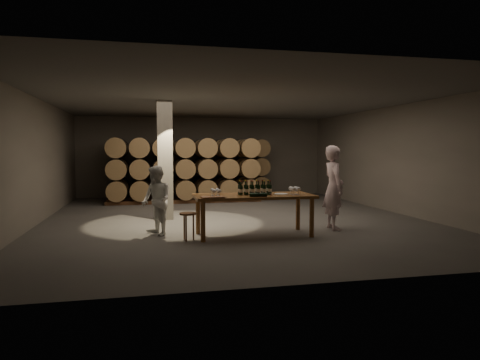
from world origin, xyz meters
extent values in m
plane|color=#504E4B|center=(0.00, 0.00, 0.00)|extent=(12.00, 12.00, 0.00)
plane|color=#605E59|center=(0.00, 0.00, 3.20)|extent=(12.00, 12.00, 0.00)
plane|color=slate|center=(0.00, 6.00, 1.60)|extent=(10.00, 0.00, 10.00)
plane|color=slate|center=(0.00, -6.00, 1.60)|extent=(10.00, 0.00, 10.00)
plane|color=slate|center=(-5.00, 0.00, 1.60)|extent=(0.00, 12.00, 12.00)
plane|color=slate|center=(5.00, 0.00, 1.60)|extent=(0.00, 12.00, 12.00)
cube|color=gray|center=(-1.80, 0.20, 1.60)|extent=(0.40, 0.40, 3.20)
cylinder|color=brown|center=(-1.18, -2.93, 0.42)|extent=(0.10, 0.10, 0.84)
cylinder|color=brown|center=(1.18, -2.93, 0.42)|extent=(0.10, 0.10, 0.84)
cylinder|color=brown|center=(-1.18, -2.07, 0.42)|extent=(0.10, 0.10, 0.84)
cylinder|color=brown|center=(1.18, -2.07, 0.42)|extent=(0.10, 0.10, 0.84)
cube|color=brown|center=(0.00, -2.50, 0.87)|extent=(2.60, 1.10, 0.06)
cube|color=brown|center=(-0.57, 4.90, 0.06)|extent=(6.26, 0.10, 0.12)
cube|color=brown|center=(-0.57, 5.50, 0.06)|extent=(6.26, 0.10, 0.12)
cylinder|color=olive|center=(-3.30, 5.20, 0.47)|extent=(0.70, 0.95, 0.70)
cylinder|color=black|center=(-3.30, 4.94, 0.47)|extent=(0.73, 0.04, 0.73)
cylinder|color=black|center=(-3.30, 5.46, 0.47)|extent=(0.73, 0.04, 0.73)
cylinder|color=olive|center=(-2.52, 5.20, 0.47)|extent=(0.70, 0.95, 0.70)
cylinder|color=black|center=(-2.52, 4.94, 0.47)|extent=(0.73, 0.04, 0.73)
cylinder|color=black|center=(-2.52, 5.46, 0.47)|extent=(0.73, 0.04, 0.73)
cylinder|color=olive|center=(-1.74, 5.20, 0.47)|extent=(0.70, 0.95, 0.70)
cylinder|color=black|center=(-1.74, 4.94, 0.47)|extent=(0.73, 0.04, 0.73)
cylinder|color=black|center=(-1.74, 5.46, 0.47)|extent=(0.73, 0.04, 0.73)
cylinder|color=olive|center=(-0.96, 5.20, 0.47)|extent=(0.70, 0.95, 0.70)
cylinder|color=black|center=(-0.96, 4.94, 0.47)|extent=(0.73, 0.04, 0.73)
cylinder|color=black|center=(-0.96, 5.46, 0.47)|extent=(0.73, 0.04, 0.73)
cylinder|color=olive|center=(-0.18, 5.20, 0.47)|extent=(0.70, 0.95, 0.70)
cylinder|color=black|center=(-0.18, 4.94, 0.47)|extent=(0.73, 0.04, 0.73)
cylinder|color=black|center=(-0.18, 5.46, 0.47)|extent=(0.73, 0.04, 0.73)
cylinder|color=olive|center=(0.60, 5.20, 0.47)|extent=(0.70, 0.95, 0.70)
cylinder|color=black|center=(0.60, 4.94, 0.47)|extent=(0.73, 0.04, 0.73)
cylinder|color=black|center=(0.60, 5.46, 0.47)|extent=(0.73, 0.04, 0.73)
cylinder|color=olive|center=(1.38, 5.20, 0.47)|extent=(0.70, 0.95, 0.70)
cylinder|color=black|center=(1.38, 4.94, 0.47)|extent=(0.73, 0.04, 0.73)
cylinder|color=black|center=(1.38, 5.46, 0.47)|extent=(0.73, 0.04, 0.73)
cylinder|color=olive|center=(2.16, 5.20, 0.47)|extent=(0.70, 0.95, 0.70)
cylinder|color=black|center=(2.16, 4.94, 0.47)|extent=(0.73, 0.04, 0.73)
cylinder|color=black|center=(2.16, 5.46, 0.47)|extent=(0.73, 0.04, 0.73)
cylinder|color=olive|center=(-3.30, 5.20, 1.21)|extent=(0.70, 0.95, 0.70)
cylinder|color=black|center=(-3.30, 4.94, 1.21)|extent=(0.73, 0.04, 0.73)
cylinder|color=black|center=(-3.30, 5.46, 1.21)|extent=(0.73, 0.04, 0.73)
cylinder|color=olive|center=(-2.52, 5.20, 1.21)|extent=(0.70, 0.95, 0.70)
cylinder|color=black|center=(-2.52, 4.94, 1.21)|extent=(0.73, 0.04, 0.73)
cylinder|color=black|center=(-2.52, 5.46, 1.21)|extent=(0.73, 0.04, 0.73)
cylinder|color=olive|center=(-1.74, 5.20, 1.21)|extent=(0.70, 0.95, 0.70)
cylinder|color=black|center=(-1.74, 4.94, 1.21)|extent=(0.73, 0.04, 0.73)
cylinder|color=black|center=(-1.74, 5.46, 1.21)|extent=(0.73, 0.04, 0.73)
cylinder|color=olive|center=(-0.96, 5.20, 1.21)|extent=(0.70, 0.95, 0.70)
cylinder|color=black|center=(-0.96, 4.94, 1.21)|extent=(0.73, 0.04, 0.73)
cylinder|color=black|center=(-0.96, 5.46, 1.21)|extent=(0.73, 0.04, 0.73)
cylinder|color=olive|center=(-0.18, 5.20, 1.21)|extent=(0.70, 0.95, 0.70)
cylinder|color=black|center=(-0.18, 4.94, 1.21)|extent=(0.73, 0.04, 0.73)
cylinder|color=black|center=(-0.18, 5.46, 1.21)|extent=(0.73, 0.04, 0.73)
cylinder|color=olive|center=(0.60, 5.20, 1.21)|extent=(0.70, 0.95, 0.70)
cylinder|color=black|center=(0.60, 4.94, 1.21)|extent=(0.73, 0.04, 0.73)
cylinder|color=black|center=(0.60, 5.46, 1.21)|extent=(0.73, 0.04, 0.73)
cylinder|color=olive|center=(1.38, 5.20, 1.21)|extent=(0.70, 0.95, 0.70)
cylinder|color=black|center=(1.38, 4.94, 1.21)|extent=(0.73, 0.04, 0.73)
cylinder|color=black|center=(1.38, 5.46, 1.21)|extent=(0.73, 0.04, 0.73)
cylinder|color=olive|center=(2.16, 5.20, 1.21)|extent=(0.70, 0.95, 0.70)
cylinder|color=black|center=(2.16, 4.94, 1.21)|extent=(0.73, 0.04, 0.73)
cylinder|color=black|center=(2.16, 5.46, 1.21)|extent=(0.73, 0.04, 0.73)
cylinder|color=olive|center=(-3.30, 5.20, 1.95)|extent=(0.70, 0.95, 0.70)
cylinder|color=black|center=(-3.30, 4.94, 1.95)|extent=(0.73, 0.04, 0.73)
cylinder|color=black|center=(-3.30, 5.46, 1.95)|extent=(0.73, 0.04, 0.73)
cylinder|color=olive|center=(-2.52, 5.20, 1.95)|extent=(0.70, 0.95, 0.70)
cylinder|color=black|center=(-2.52, 4.94, 1.95)|extent=(0.73, 0.04, 0.73)
cylinder|color=black|center=(-2.52, 5.46, 1.95)|extent=(0.73, 0.04, 0.73)
cylinder|color=olive|center=(-1.74, 5.20, 1.95)|extent=(0.70, 0.95, 0.70)
cylinder|color=black|center=(-1.74, 4.94, 1.95)|extent=(0.73, 0.04, 0.73)
cylinder|color=black|center=(-1.74, 5.46, 1.95)|extent=(0.73, 0.04, 0.73)
cylinder|color=olive|center=(-0.96, 5.20, 1.95)|extent=(0.70, 0.95, 0.70)
cylinder|color=black|center=(-0.96, 4.94, 1.95)|extent=(0.73, 0.04, 0.73)
cylinder|color=black|center=(-0.96, 5.46, 1.95)|extent=(0.73, 0.04, 0.73)
cylinder|color=olive|center=(-0.18, 5.20, 1.95)|extent=(0.70, 0.95, 0.70)
cylinder|color=black|center=(-0.18, 4.94, 1.95)|extent=(0.73, 0.04, 0.73)
cylinder|color=black|center=(-0.18, 5.46, 1.95)|extent=(0.73, 0.04, 0.73)
cylinder|color=olive|center=(0.60, 5.20, 1.95)|extent=(0.70, 0.95, 0.70)
cylinder|color=black|center=(0.60, 4.94, 1.95)|extent=(0.73, 0.04, 0.73)
cylinder|color=black|center=(0.60, 5.46, 1.95)|extent=(0.73, 0.04, 0.73)
cylinder|color=olive|center=(1.38, 5.20, 1.95)|extent=(0.70, 0.95, 0.70)
cylinder|color=black|center=(1.38, 4.94, 1.95)|extent=(0.73, 0.04, 0.73)
cylinder|color=black|center=(1.38, 5.46, 1.95)|extent=(0.73, 0.04, 0.73)
cylinder|color=olive|center=(2.16, 5.20, 1.95)|extent=(0.70, 0.95, 0.70)
cylinder|color=black|center=(2.16, 4.94, 1.95)|extent=(0.73, 0.04, 0.73)
cylinder|color=black|center=(2.16, 5.46, 1.95)|extent=(0.73, 0.04, 0.73)
cube|color=brown|center=(-0.96, 3.50, 0.06)|extent=(5.48, 0.10, 0.12)
cube|color=brown|center=(-0.96, 4.10, 0.06)|extent=(5.48, 0.10, 0.12)
cylinder|color=olive|center=(-3.30, 3.80, 0.47)|extent=(0.70, 0.95, 0.70)
cylinder|color=black|center=(-3.30, 3.54, 0.47)|extent=(0.73, 0.04, 0.73)
cylinder|color=black|center=(-3.30, 4.06, 0.47)|extent=(0.73, 0.04, 0.73)
cylinder|color=olive|center=(-2.52, 3.80, 0.47)|extent=(0.70, 0.95, 0.70)
cylinder|color=black|center=(-2.52, 3.54, 0.47)|extent=(0.73, 0.04, 0.73)
cylinder|color=black|center=(-2.52, 4.06, 0.47)|extent=(0.73, 0.04, 0.73)
cylinder|color=olive|center=(-1.74, 3.80, 0.47)|extent=(0.70, 0.95, 0.70)
cylinder|color=black|center=(-1.74, 3.54, 0.47)|extent=(0.73, 0.04, 0.73)
cylinder|color=black|center=(-1.74, 4.06, 0.47)|extent=(0.73, 0.04, 0.73)
cylinder|color=olive|center=(-0.96, 3.80, 0.47)|extent=(0.70, 0.95, 0.70)
cylinder|color=black|center=(-0.96, 3.54, 0.47)|extent=(0.73, 0.04, 0.73)
cylinder|color=black|center=(-0.96, 4.06, 0.47)|extent=(0.73, 0.04, 0.73)
cylinder|color=olive|center=(-0.18, 3.80, 0.47)|extent=(0.70, 0.95, 0.70)
cylinder|color=black|center=(-0.18, 3.54, 0.47)|extent=(0.73, 0.04, 0.73)
cylinder|color=black|center=(-0.18, 4.06, 0.47)|extent=(0.73, 0.04, 0.73)
cylinder|color=olive|center=(0.60, 3.80, 0.47)|extent=(0.70, 0.95, 0.70)
cylinder|color=black|center=(0.60, 3.54, 0.47)|extent=(0.73, 0.04, 0.73)
cylinder|color=black|center=(0.60, 4.06, 0.47)|extent=(0.73, 0.04, 0.73)
cylinder|color=olive|center=(1.38, 3.80, 0.47)|extent=(0.70, 0.95, 0.70)
cylinder|color=black|center=(1.38, 3.54, 0.47)|extent=(0.73, 0.04, 0.73)
cylinder|color=black|center=(1.38, 4.06, 0.47)|extent=(0.73, 0.04, 0.73)
cylinder|color=olive|center=(-3.30, 3.80, 1.21)|extent=(0.70, 0.95, 0.70)
cylinder|color=black|center=(-3.30, 3.54, 1.21)|extent=(0.73, 0.04, 0.73)
cylinder|color=black|center=(-3.30, 4.06, 1.21)|extent=(0.73, 0.04, 0.73)
cylinder|color=olive|center=(-2.52, 3.80, 1.21)|extent=(0.70, 0.95, 0.70)
cylinder|color=black|center=(-2.52, 3.54, 1.21)|extent=(0.73, 0.04, 0.73)
cylinder|color=black|center=(-2.52, 4.06, 1.21)|extent=(0.73, 0.04, 0.73)
cylinder|color=olive|center=(-1.74, 3.80, 1.21)|extent=(0.70, 0.95, 0.70)
cylinder|color=black|center=(-1.74, 3.54, 1.21)|extent=(0.73, 0.04, 0.73)
cylinder|color=black|center=(-1.74, 4.06, 1.21)|extent=(0.73, 0.04, 0.73)
cylinder|color=olive|center=(-0.96, 3.80, 1.21)|extent=(0.70, 0.95, 0.70)
cylinder|color=black|center=(-0.96, 3.54, 1.21)|extent=(0.73, 0.04, 0.73)
cylinder|color=black|center=(-0.96, 4.06, 1.21)|extent=(0.73, 0.04, 0.73)
cylinder|color=olive|center=(-0.18, 3.80, 1.21)|extent=(0.70, 0.95, 0.70)
cylinder|color=black|center=(-0.18, 3.54, 1.21)|extent=(0.73, 0.04, 0.73)
cylinder|color=black|center=(-0.18, 4.06, 1.21)|extent=(0.73, 0.04, 0.73)
cylinder|color=olive|center=(0.60, 3.80, 1.21)|extent=(0.70, 0.95, 0.70)
cylinder|color=black|center=(0.60, 3.54, 1.21)|extent=(0.73, 0.04, 0.73)
cylinder|color=black|center=(0.60, 4.06, 1.21)|extent=(0.73, 0.04, 0.73)
cylinder|color=olive|center=(1.38, 3.80, 1.21)|extent=(0.70, 0.95, 0.70)
cylinder|color=black|center=(1.38, 3.54, 1.21)|extent=(0.73, 0.04, 0.73)
cylinder|color=black|center=(1.38, 4.06, 1.21)|extent=(0.73, 0.04, 0.73)
cylinder|color=olive|center=(-3.30, 3.80, 1.95)|extent=(0.70, 0.95, 0.70)
cylinder|color=black|center=(-3.30, 3.54, 1.95)|extent=(0.73, 0.04, 0.73)
cylinder|color=black|center=(-3.30, 4.06, 1.95)|extent=(0.73, 0.04, 0.73)
cylinder|color=olive|center=(-2.52, 3.80, 1.95)|extent=(0.70, 0.95, 0.70)
cylinder|color=black|center=(-2.52, 3.54, 1.95)|extent=(0.73, 0.04, 0.73)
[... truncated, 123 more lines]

